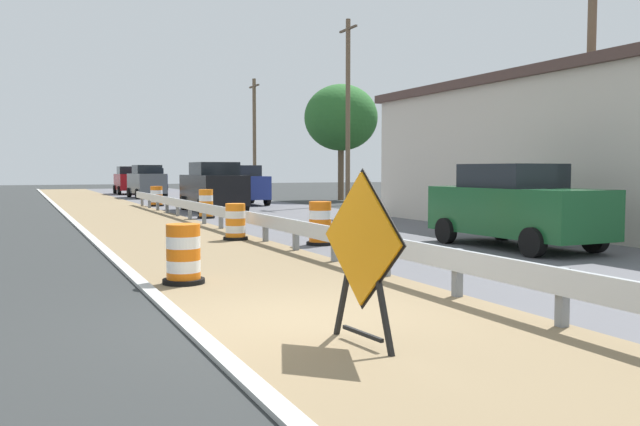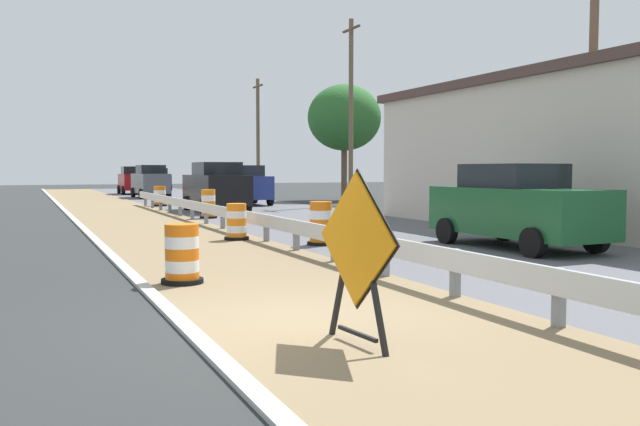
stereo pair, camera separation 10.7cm
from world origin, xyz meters
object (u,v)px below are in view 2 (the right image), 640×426
at_px(warning_sign_diamond, 357,248).
at_px(car_trailing_near_lane, 246,185).
at_px(car_lead_far_lane, 133,180).
at_px(car_mid_far_lane, 156,179).
at_px(traffic_barrel_close, 321,225).
at_px(utility_pole_mid, 351,110).
at_px(traffic_barrel_nearest, 182,257).
at_px(traffic_barrel_far, 208,205).
at_px(car_lead_near_lane, 216,187).
at_px(utility_pole_near, 593,83).
at_px(traffic_barrel_mid, 237,224).
at_px(car_trailing_far_lane, 150,181).
at_px(utility_pole_far, 258,136).
at_px(car_distant_a, 516,206).
at_px(traffic_barrel_farther, 160,197).

height_order(warning_sign_diamond, car_trailing_near_lane, car_trailing_near_lane).
xyz_separation_m(warning_sign_diamond, car_trailing_near_lane, (7.62, 27.72, -0.00)).
xyz_separation_m(car_lead_far_lane, car_mid_far_lane, (3.23, 8.48, -0.04)).
distance_m(traffic_barrel_close, utility_pole_mid, 18.86).
xyz_separation_m(traffic_barrel_nearest, traffic_barrel_far, (4.09, 14.17, 0.06)).
bearing_deg(car_lead_near_lane, utility_pole_near, -156.56).
height_order(car_lead_near_lane, car_trailing_near_lane, car_lead_near_lane).
relative_size(traffic_barrel_mid, car_trailing_far_lane, 0.22).
relative_size(car_trailing_far_lane, utility_pole_near, 0.52).
relative_size(warning_sign_diamond, traffic_barrel_nearest, 1.93).
relative_size(car_lead_far_lane, utility_pole_mid, 0.43).
relative_size(car_lead_far_lane, utility_pole_far, 0.52).
distance_m(car_lead_far_lane, car_trailing_far_lane, 7.29).
relative_size(traffic_barrel_close, traffic_barrel_far, 0.97).
height_order(car_lead_far_lane, car_distant_a, car_lead_far_lane).
height_order(traffic_barrel_mid, car_trailing_near_lane, car_trailing_near_lane).
xyz_separation_m(traffic_barrel_mid, car_trailing_near_lane, (5.67, 16.96, 0.60)).
xyz_separation_m(car_lead_far_lane, utility_pole_mid, (7.83, -20.92, 3.86)).
distance_m(car_distant_a, utility_pole_near, 5.19).
xyz_separation_m(traffic_barrel_close, car_trailing_near_lane, (4.14, 18.97, 0.55)).
xyz_separation_m(traffic_barrel_far, car_lead_near_lane, (1.38, 4.01, 0.59)).
relative_size(traffic_barrel_nearest, utility_pole_mid, 0.10).
bearing_deg(traffic_barrel_mid, traffic_barrel_far, 80.69).
relative_size(traffic_barrel_nearest, utility_pole_near, 0.12).
bearing_deg(car_lead_near_lane, car_lead_far_lane, 0.17).
xyz_separation_m(car_lead_far_lane, car_distant_a, (2.95, -39.42, -0.04)).
height_order(warning_sign_diamond, traffic_barrel_mid, warning_sign_diamond).
bearing_deg(car_lead_far_lane, warning_sign_diamond, 175.22).
relative_size(traffic_barrel_farther, utility_pole_near, 0.12).
distance_m(warning_sign_diamond, traffic_barrel_close, 9.44).
bearing_deg(utility_pole_far, car_mid_far_lane, 102.29).
xyz_separation_m(traffic_barrel_far, utility_pole_near, (7.95, -10.96, 3.73)).
xyz_separation_m(traffic_barrel_mid, car_distant_a, (5.48, -4.44, 0.56)).
xyz_separation_m(warning_sign_diamond, traffic_barrel_mid, (1.95, 10.76, -0.60)).
bearing_deg(utility_pole_near, warning_sign_diamond, -145.25).
bearing_deg(traffic_barrel_close, traffic_barrel_far, 91.30).
bearing_deg(car_mid_far_lane, car_distant_a, 0.74).
bearing_deg(traffic_barrel_far, traffic_barrel_close, -88.70).
bearing_deg(car_distant_a, car_lead_near_lane, -171.97).
distance_m(traffic_barrel_nearest, traffic_barrel_farther, 23.79).
distance_m(traffic_barrel_mid, car_lead_far_lane, 35.08).
xyz_separation_m(warning_sign_diamond, utility_pole_near, (11.21, 7.77, 3.20)).
distance_m(traffic_barrel_far, car_trailing_near_lane, 10.00).
xyz_separation_m(car_mid_far_lane, car_distant_a, (-0.27, -47.90, 0.00)).
bearing_deg(car_trailing_near_lane, car_lead_far_lane, -169.39).
height_order(car_trailing_near_lane, car_lead_far_lane, car_lead_far_lane).
height_order(car_trailing_far_lane, utility_pole_near, utility_pole_near).
xyz_separation_m(traffic_barrel_close, utility_pole_mid, (8.83, 16.07, 4.42)).
bearing_deg(warning_sign_diamond, traffic_barrel_farther, -102.41).
relative_size(warning_sign_diamond, car_mid_far_lane, 0.42).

